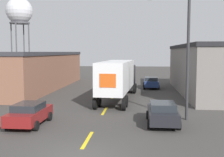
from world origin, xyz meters
TOP-DOWN VIEW (x-y plane):
  - ground_plane at (0.00, 0.00)m, footprint 160.00×160.00m
  - road_centerline at (0.00, 9.88)m, footprint 0.20×17.93m
  - warehouse_left at (-14.09, 23.23)m, footprint 13.60×23.62m
  - semi_truck at (0.71, 15.53)m, footprint 3.46×12.57m
  - parked_car_right_far at (4.29, 24.57)m, footprint 2.02×4.11m
  - parked_car_left_near at (-4.29, 5.05)m, footprint 2.02×4.11m
  - parked_car_right_near at (4.29, 6.09)m, footprint 2.02×4.11m
  - water_tower at (-24.51, 50.20)m, footprint 5.97×5.97m
  - street_lamp at (5.71, 7.50)m, footprint 3.00×0.32m

SIDE VIEW (x-z plane):
  - ground_plane at x=0.00m, z-range 0.00..0.00m
  - road_centerline at x=0.00m, z-range 0.00..0.01m
  - parked_car_right_far at x=4.29m, z-range 0.04..1.50m
  - parked_car_left_near at x=-4.29m, z-range 0.04..1.50m
  - parked_car_right_near at x=4.29m, z-range 0.04..1.50m
  - semi_truck at x=0.71m, z-range 0.37..4.23m
  - warehouse_left at x=-14.09m, z-range 0.00..4.75m
  - street_lamp at x=5.71m, z-range 0.70..9.30m
  - water_tower at x=-24.51m, z-range 5.30..22.29m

